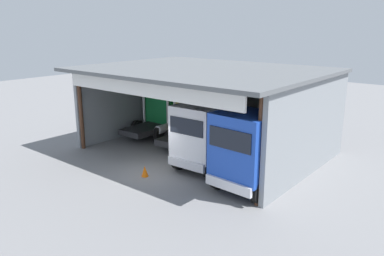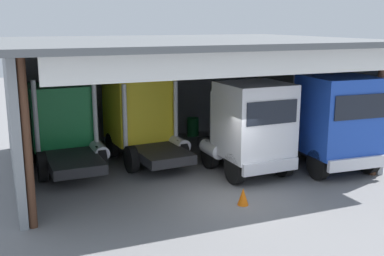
{
  "view_description": "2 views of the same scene",
  "coord_description": "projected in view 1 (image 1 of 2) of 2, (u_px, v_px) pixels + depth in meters",
  "views": [
    {
      "loc": [
        13.48,
        -13.19,
        7.43
      ],
      "look_at": [
        0.0,
        3.3,
        1.7
      ],
      "focal_mm": 35.84,
      "sensor_mm": 36.0,
      "label": 1
    },
    {
      "loc": [
        -6.73,
        -13.02,
        5.7
      ],
      "look_at": [
        0.0,
        3.3,
        1.7
      ],
      "focal_mm": 43.89,
      "sensor_mm": 36.0,
      "label": 2
    }
  ],
  "objects": [
    {
      "name": "ground_plane",
      "position": [
        152.0,
        172.0,
        20.03
      ],
      "size": [
        80.0,
        80.0,
        0.0
      ],
      "primitive_type": "plane",
      "color": "slate",
      "rests_on": "ground"
    },
    {
      "name": "workshop_shed",
      "position": [
        214.0,
        92.0,
        23.16
      ],
      "size": [
        13.45,
        10.6,
        5.07
      ],
      "color": "gray",
      "rests_on": "ground"
    },
    {
      "name": "truck_green_center_right_bay",
      "position": [
        165.0,
        110.0,
        26.73
      ],
      "size": [
        2.7,
        5.31,
        3.64
      ],
      "rotation": [
        0.0,
        0.0,
        0.03
      ],
      "color": "#197F3D",
      "rests_on": "ground"
    },
    {
      "name": "truck_yellow_center_left_bay",
      "position": [
        199.0,
        114.0,
        24.57
      ],
      "size": [
        2.84,
        5.18,
        3.65
      ],
      "rotation": [
        0.0,
        0.0,
        0.08
      ],
      "color": "yellow",
      "rests_on": "ground"
    },
    {
      "name": "truck_white_yard_outside",
      "position": [
        203.0,
        136.0,
        19.91
      ],
      "size": [
        2.61,
        4.37,
        3.54
      ],
      "rotation": [
        0.0,
        0.0,
        3.17
      ],
      "color": "white",
      "rests_on": "ground"
    },
    {
      "name": "truck_blue_right_bay",
      "position": [
        249.0,
        150.0,
        17.38
      ],
      "size": [
        2.78,
        5.4,
        3.74
      ],
      "rotation": [
        0.0,
        0.0,
        3.08
      ],
      "color": "#1E47B7",
      "rests_on": "ground"
    },
    {
      "name": "oil_drum",
      "position": [
        270.0,
        136.0,
        24.97
      ],
      "size": [
        0.58,
        0.58,
        0.93
      ],
      "primitive_type": "cylinder",
      "color": "#197233",
      "rests_on": "ground"
    },
    {
      "name": "tool_cart",
      "position": [
        222.0,
        127.0,
        27.02
      ],
      "size": [
        0.9,
        0.6,
        1.0
      ],
      "primitive_type": "cube",
      "color": "black",
      "rests_on": "ground"
    },
    {
      "name": "traffic_cone",
      "position": [
        145.0,
        171.0,
        19.4
      ],
      "size": [
        0.36,
        0.36,
        0.56
      ],
      "primitive_type": "cone",
      "color": "orange",
      "rests_on": "ground"
    }
  ]
}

